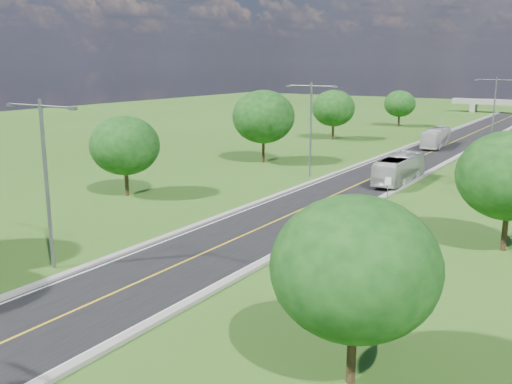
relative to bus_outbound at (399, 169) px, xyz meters
The scene contains 16 objects.
ground 13.46m from the bus_outbound, 103.49° to the left, with size 260.00×260.00×0.00m, color #2F5417.
road 19.32m from the bus_outbound, 99.32° to the left, with size 8.00×150.00×0.06m, color black.
curb_left 20.43m from the bus_outbound, 111.19° to the left, with size 0.50×150.00×0.22m, color gray.
curb_right 19.09m from the bus_outbound, 86.60° to the left, with size 0.50×150.00×0.22m, color gray.
speed_limit_sign 9.24m from the bus_outbound, 77.00° to the right, with size 0.55×0.09×2.40m.
streetlight_near_left 36.44m from the bus_outbound, 104.61° to the right, with size 5.90×0.25×10.00m.
streetlight_mid_left 10.36m from the bus_outbound, 167.70° to the right, with size 5.90×0.25×10.00m.
streetlight_far_right 31.47m from the bus_outbound, 84.70° to the left, with size 5.90×0.25×10.00m.
tree_lb 27.14m from the bus_outbound, 135.20° to the right, with size 6.30×6.30×7.33m.
tree_lc 18.83m from the bus_outbound, behind, with size 7.56×7.56×8.79m.
tree_ld 33.86m from the bus_outbound, 126.68° to the left, with size 6.72×6.72×7.82m.
tree_le 54.04m from the bus_outbound, 109.06° to the left, with size 5.88×5.88×6.84m.
tree_ra 38.69m from the bus_outbound, 73.61° to the right, with size 6.30×6.30×7.33m.
tree_rb 21.60m from the bus_outbound, 52.84° to the right, with size 6.72×6.72×7.82m.
bus_outbound is the anchor object (origin of this frame).
bus_inbound 27.41m from the bus_outbound, 98.23° to the left, with size 2.28×9.76×2.72m, color silver.
Camera 1 is at (21.61, -8.51, 11.96)m, focal length 40.00 mm.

